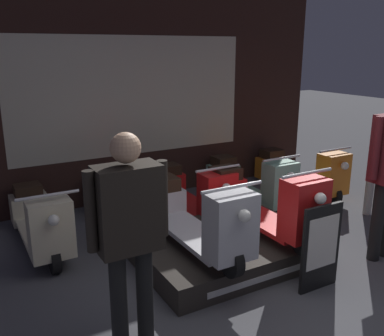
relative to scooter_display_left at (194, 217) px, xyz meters
name	(u,v)px	position (x,y,z in m)	size (l,w,h in m)	color
ground_plane	(283,309)	(0.33, -1.01, -0.58)	(30.00, 30.00, 0.00)	#4C4C51
shop_wall_back	(132,93)	(0.33, 2.39, 1.01)	(6.47, 0.09, 3.20)	#331E19
display_platform	(226,247)	(0.43, 0.03, -0.46)	(1.91, 1.39, 0.25)	#2D2823
scooter_display_left	(194,217)	(0.00, 0.00, 0.00)	(0.61, 1.80, 0.85)	black
scooter_display_right	(261,202)	(0.86, 0.00, 0.00)	(0.61, 1.80, 0.85)	black
scooter_backrow_0	(40,220)	(-1.28, 1.31, -0.25)	(0.61, 1.80, 0.85)	black
scooter_backrow_1	(122,205)	(-0.28, 1.31, -0.25)	(0.61, 1.80, 0.85)	black
scooter_backrow_2	(191,192)	(0.71, 1.31, -0.25)	(0.61, 1.80, 0.85)	black
scooter_backrow_3	(250,182)	(1.70, 1.31, -0.25)	(0.61, 1.80, 0.85)	black
scooter_backrow_4	(301,172)	(2.69, 1.31, -0.25)	(0.61, 1.80, 0.85)	black
person_left_browsing	(129,224)	(-0.98, -0.77, 0.42)	(0.63, 0.26, 1.67)	black
price_sign_board	(321,247)	(0.85, -0.91, -0.16)	(0.46, 0.04, 0.85)	black
street_bollard	(370,184)	(2.86, 0.15, -0.14)	(0.11, 0.11, 0.88)	gray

